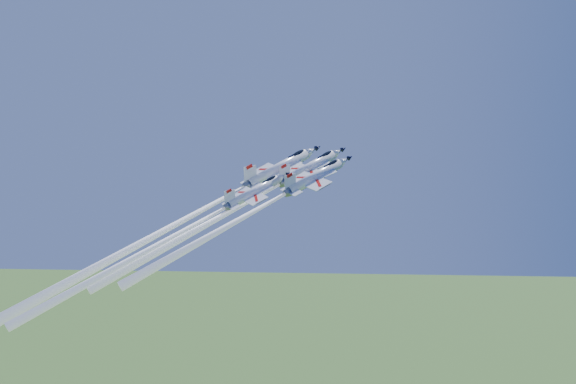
{
  "coord_description": "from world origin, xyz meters",
  "views": [
    {
      "loc": [
        6.43,
        -119.96,
        112.59
      ],
      "look_at": [
        0.0,
        0.0,
        96.15
      ],
      "focal_mm": 40.0,
      "sensor_mm": 36.0,
      "label": 1
    }
  ],
  "objects_px": {
    "jet_right": "(252,213)",
    "jet_left": "(179,223)",
    "jet_lead": "(235,209)",
    "jet_slot": "(169,239)"
  },
  "relations": [
    {
      "from": "jet_left",
      "to": "jet_lead",
      "type": "bearing_deg",
      "value": 48.79
    },
    {
      "from": "jet_left",
      "to": "jet_right",
      "type": "relative_size",
      "value": 1.58
    },
    {
      "from": "jet_right",
      "to": "jet_left",
      "type": "bearing_deg",
      "value": -149.7
    },
    {
      "from": "jet_lead",
      "to": "jet_right",
      "type": "xyz_separation_m",
      "value": [
        3.64,
        -5.51,
        0.27
      ]
    },
    {
      "from": "jet_lead",
      "to": "jet_left",
      "type": "height_order",
      "value": "jet_left"
    },
    {
      "from": "jet_left",
      "to": "jet_slot",
      "type": "relative_size",
      "value": 1.27
    },
    {
      "from": "jet_slot",
      "to": "jet_left",
      "type": "bearing_deg",
      "value": 145.52
    },
    {
      "from": "jet_lead",
      "to": "jet_right",
      "type": "distance_m",
      "value": 6.61
    },
    {
      "from": "jet_lead",
      "to": "jet_slot",
      "type": "height_order",
      "value": "jet_lead"
    },
    {
      "from": "jet_left",
      "to": "jet_slot",
      "type": "distance_m",
      "value": 8.12
    }
  ]
}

